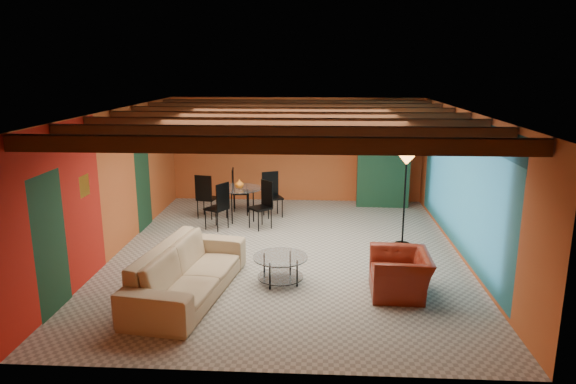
# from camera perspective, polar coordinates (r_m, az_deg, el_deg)

# --- Properties ---
(room) EXTENTS (6.52, 8.01, 2.71)m
(room) POSITION_cam_1_polar(r_m,az_deg,el_deg) (9.56, -0.03, 6.94)
(room) COLOR gray
(room) RESTS_ON ground
(sofa) EXTENTS (1.46, 2.83, 0.79)m
(sofa) POSITION_cam_1_polar(r_m,az_deg,el_deg) (8.27, -10.91, -8.53)
(sofa) COLOR tan
(sofa) RESTS_ON ground
(armchair) EXTENTS (0.93, 1.05, 0.67)m
(armchair) POSITION_cam_1_polar(r_m,az_deg,el_deg) (8.38, 12.22, -8.75)
(armchair) COLOR maroon
(armchair) RESTS_ON ground
(coffee_table) EXTENTS (1.12, 1.12, 0.46)m
(coffee_table) POSITION_cam_1_polar(r_m,az_deg,el_deg) (8.63, -0.84, -8.49)
(coffee_table) COLOR silver
(coffee_table) RESTS_ON ground
(dining_table) EXTENTS (2.69, 2.69, 1.06)m
(dining_table) POSITION_cam_1_polar(r_m,az_deg,el_deg) (11.98, -5.34, -0.63)
(dining_table) COLOR white
(dining_table) RESTS_ON ground
(armoire) EXTENTS (1.28, 0.66, 2.21)m
(armoire) POSITION_cam_1_polar(r_m,az_deg,el_deg) (13.38, 10.33, 3.25)
(armoire) COLOR brown
(armoire) RESTS_ON ground
(floor_lamp) EXTENTS (0.49, 0.49, 1.86)m
(floor_lamp) POSITION_cam_1_polar(r_m,az_deg,el_deg) (10.43, 12.68, -0.84)
(floor_lamp) COLOR black
(floor_lamp) RESTS_ON ground
(ceiling_fan) EXTENTS (1.50, 1.50, 0.44)m
(ceiling_fan) POSITION_cam_1_polar(r_m,az_deg,el_deg) (9.45, -0.07, 6.85)
(ceiling_fan) COLOR #472614
(ceiling_fan) RESTS_ON ceiling
(painting) EXTENTS (1.05, 0.03, 0.65)m
(painting) POSITION_cam_1_polar(r_m,az_deg,el_deg) (13.53, -2.91, 5.91)
(painting) COLOR black
(painting) RESTS_ON wall_back
(potted_plant) EXTENTS (0.44, 0.39, 0.45)m
(potted_plant) POSITION_cam_1_polar(r_m,az_deg,el_deg) (13.21, 10.58, 8.94)
(potted_plant) COLOR #26661E
(potted_plant) RESTS_ON armoire
(vase) EXTENTS (0.23, 0.23, 0.20)m
(vase) POSITION_cam_1_polar(r_m,az_deg,el_deg) (11.84, -5.41, 2.33)
(vase) COLOR orange
(vase) RESTS_ON dining_table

